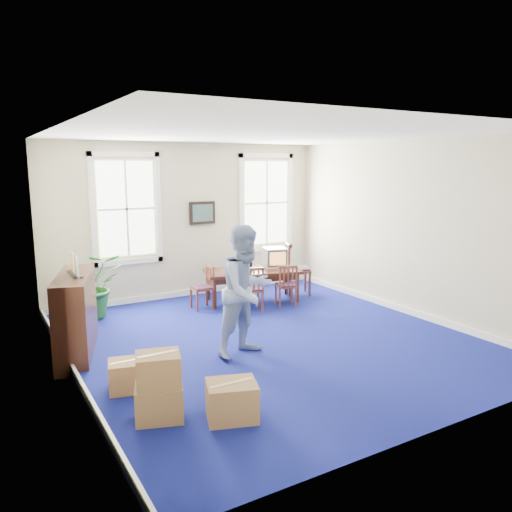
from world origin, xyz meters
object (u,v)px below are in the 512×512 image
man (246,291)px  credenza (76,311)px  chair_near_left (252,289)px  crt_tv (275,257)px  conference_table (252,285)px  cardboard_boxes (173,378)px  potted_plant (92,285)px

man → credenza: bearing=133.6°
credenza → chair_near_left: bearing=25.9°
crt_tv → man: size_ratio=0.25×
credenza → conference_table: bearing=34.6°
credenza → cardboard_boxes: size_ratio=1.16×
chair_near_left → potted_plant: size_ratio=0.74×
crt_tv → man: 3.28m
potted_plant → cardboard_boxes: 4.08m
man → cardboard_boxes: man is taller
conference_table → credenza: size_ratio=1.20×
man → chair_near_left: bearing=44.0°
crt_tv → potted_plant: potted_plant is taller
potted_plant → chair_near_left: bearing=-23.0°
chair_near_left → cardboard_boxes: chair_near_left is taller
cardboard_boxes → man: bearing=35.1°
conference_table → crt_tv: size_ratio=3.93×
crt_tv → man: (-2.08, -2.53, 0.10)m
chair_near_left → man: man is taller
credenza → potted_plant: size_ratio=1.33×
chair_near_left → potted_plant: (-2.68, 1.13, 0.15)m
chair_near_left → man: 2.22m
crt_tv → credenza: credenza is taller
man → potted_plant: bearing=103.1°
crt_tv → man: bearing=-113.8°
conference_table → man: bearing=-107.0°
man → credenza: (-2.13, 1.34, -0.33)m
chair_near_left → potted_plant: bearing=-6.7°
crt_tv → chair_near_left: 1.24m
conference_table → potted_plant: size_ratio=1.59×
crt_tv → credenza: bearing=-148.6°
conference_table → cardboard_boxes: 4.73m
conference_table → credenza: (-3.66, -1.15, 0.30)m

